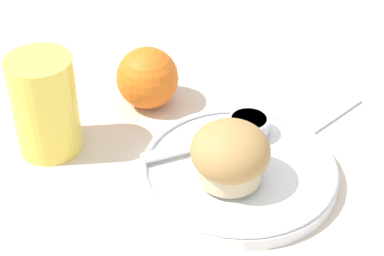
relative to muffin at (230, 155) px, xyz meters
The scene contains 9 objects.
ground_plane 0.07m from the muffin, 50.67° to the left, with size 3.00×3.00×0.00m, color beige.
plate 0.05m from the muffin, 16.69° to the left, with size 0.22×0.22×0.02m.
muffin is the anchor object (origin of this frame).
cream_ramekin 0.09m from the muffin, 28.53° to the left, with size 0.05×0.05×0.02m.
berry_pair 0.07m from the muffin, 49.30° to the left, with size 0.03×0.02×0.02m.
butter_knife 0.07m from the muffin, 69.45° to the left, with size 0.15×0.07×0.00m.
orange_fruit 0.19m from the muffin, 76.59° to the left, with size 0.08×0.08×0.08m.
juice_glass 0.22m from the muffin, 116.01° to the left, with size 0.07×0.07×0.12m.
folded_napkin 0.20m from the muffin, ahead, with size 0.10×0.06×0.01m.
Camera 1 is at (-0.41, -0.38, 0.48)m, focal length 60.00 mm.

